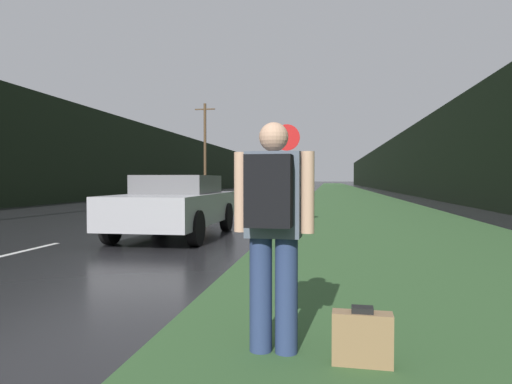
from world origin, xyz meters
name	(u,v)px	position (x,y,z in m)	size (l,w,h in m)	color
grass_verge	(346,194)	(7.06, 40.00, 0.01)	(6.00, 240.00, 0.02)	#33562D
lane_stripe_b	(6,255)	(0.00, 6.44, 0.00)	(0.12, 3.00, 0.01)	silver
lane_stripe_c	(157,220)	(0.00, 13.44, 0.00)	(0.12, 3.00, 0.01)	silver
lane_stripe_d	(212,207)	(0.00, 20.44, 0.00)	(0.12, 3.00, 0.01)	silver
treeline_far_side	(191,166)	(-10.06, 50.00, 2.88)	(2.00, 140.00, 5.76)	black
treeline_near_side	(400,165)	(13.06, 50.00, 2.80)	(2.00, 140.00, 5.60)	black
utility_pole_far	(205,148)	(-5.23, 38.35, 4.12)	(1.80, 0.24, 7.97)	#4C3823
stop_sign	(287,164)	(4.38, 11.42, 1.70)	(0.69, 0.07, 2.76)	slate
hitchhiker_with_backpack	(273,222)	(5.06, 2.72, 0.99)	(0.60, 0.42, 1.72)	navy
suitcase	(362,339)	(5.70, 2.61, 0.20)	(0.42, 0.16, 0.42)	olive
car_passing_near	(176,205)	(2.03, 9.38, 0.73)	(1.97, 4.38, 1.40)	#9E9EA3
car_passing_far	(289,186)	(2.03, 39.88, 0.75)	(2.04, 4.52, 1.50)	#2D3856
delivery_truck	(290,176)	(-2.03, 90.18, 1.97)	(2.49, 8.24, 3.74)	black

